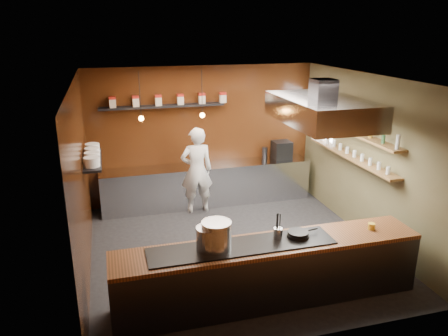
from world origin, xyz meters
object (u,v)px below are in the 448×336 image
object	(u,v)px
extractor_hood	(322,110)
chef	(197,170)
stockpot_small	(209,239)
espresso_machine	(282,150)
stockpot_large	(216,235)

from	to	relation	value
extractor_hood	chef	distance (m)	3.17
stockpot_small	chef	distance (m)	3.46
espresso_machine	chef	world-z (taller)	chef
extractor_hood	chef	xyz separation A→B (m)	(-1.61, 2.21, -1.59)
stockpot_small	chef	bearing A→B (deg)	80.81
chef	stockpot_large	bearing A→B (deg)	82.52
espresso_machine	stockpot_small	bearing A→B (deg)	-124.46
stockpot_small	espresso_machine	xyz separation A→B (m)	(2.62, 3.81, -0.00)
extractor_hood	stockpot_small	bearing A→B (deg)	-151.12
stockpot_small	extractor_hood	bearing A→B (deg)	28.88
stockpot_large	espresso_machine	world-z (taller)	stockpot_large
extractor_hood	espresso_machine	xyz separation A→B (m)	(0.46, 2.62, -1.41)
stockpot_small	espresso_machine	bearing A→B (deg)	55.50
extractor_hood	chef	bearing A→B (deg)	126.05
extractor_hood	stockpot_large	world-z (taller)	extractor_hood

